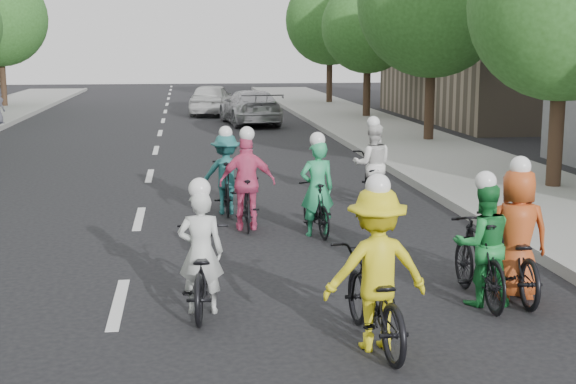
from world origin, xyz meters
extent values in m
plane|color=black|center=(0.00, 0.00, 0.00)|extent=(120.00, 120.00, 0.00)
cube|color=gray|center=(8.00, 10.00, 0.07)|extent=(4.00, 80.00, 0.15)
cube|color=#999993|center=(6.05, 10.00, 0.09)|extent=(0.18, 80.00, 0.18)
cube|color=gray|center=(16.00, 24.00, 4.00)|extent=(10.00, 14.00, 8.00)
cylinder|color=black|center=(-8.20, 33.00, 1.24)|extent=(0.32, 0.32, 2.48)
cylinder|color=black|center=(8.80, 6.60, 1.14)|extent=(0.32, 0.32, 2.27)
sphere|color=#28561C|center=(8.80, 6.60, 3.97)|extent=(4.00, 4.00, 4.00)
cylinder|color=black|center=(8.80, 15.60, 1.24)|extent=(0.32, 0.32, 2.48)
sphere|color=#28561C|center=(8.80, 15.60, 4.53)|extent=(4.80, 4.80, 4.80)
cylinder|color=black|center=(8.80, 24.60, 1.14)|extent=(0.32, 0.32, 2.27)
sphere|color=#28561C|center=(8.80, 24.60, 3.97)|extent=(4.00, 4.00, 4.00)
cylinder|color=black|center=(8.80, 33.60, 1.24)|extent=(0.32, 0.32, 2.48)
sphere|color=#28561C|center=(8.80, 33.60, 4.53)|extent=(4.80, 4.80, 4.80)
imported|color=black|center=(1.01, -0.35, 0.48)|extent=(0.79, 1.86, 0.95)
imported|color=silver|center=(1.01, -0.45, 0.74)|extent=(0.57, 0.40, 1.48)
sphere|color=white|center=(1.01, -0.45, 1.50)|extent=(0.26, 0.26, 0.26)
imported|color=black|center=(4.43, -0.48, 0.53)|extent=(0.52, 1.77, 1.06)
imported|color=#1B7934|center=(4.43, -0.58, 0.76)|extent=(0.74, 0.58, 1.51)
sphere|color=white|center=(4.43, -0.58, 1.53)|extent=(0.26, 0.26, 0.26)
imported|color=black|center=(2.79, -1.74, 0.50)|extent=(0.80, 1.96, 1.01)
imported|color=yellow|center=(2.79, -1.84, 0.86)|extent=(1.15, 0.71, 1.71)
sphere|color=white|center=(2.79, -1.84, 1.73)|extent=(0.26, 0.26, 0.26)
imported|color=black|center=(1.92, 3.98, 0.45)|extent=(0.49, 1.52, 0.90)
imported|color=#EA5286|center=(1.92, 3.88, 0.82)|extent=(0.98, 0.44, 1.64)
sphere|color=white|center=(1.92, 3.88, 1.66)|extent=(0.26, 0.26, 0.26)
imported|color=black|center=(4.95, -0.29, 0.50)|extent=(0.82, 1.95, 1.00)
imported|color=#AC441B|center=(4.95, -0.39, 0.83)|extent=(0.85, 0.59, 1.66)
sphere|color=white|center=(4.95, -0.39, 1.68)|extent=(0.26, 0.26, 0.26)
imported|color=black|center=(3.03, 3.38, 0.45)|extent=(0.60, 1.55, 0.90)
imported|color=#2A9A61|center=(3.03, 3.28, 0.80)|extent=(0.62, 0.45, 1.60)
sphere|color=white|center=(3.03, 3.28, 1.62)|extent=(0.26, 0.26, 0.26)
imported|color=black|center=(4.58, 5.89, 0.51)|extent=(0.95, 2.03, 1.02)
imported|color=white|center=(4.58, 5.79, 0.81)|extent=(0.87, 0.72, 1.63)
sphere|color=white|center=(4.58, 5.79, 1.65)|extent=(0.26, 0.26, 0.26)
imported|color=black|center=(1.63, 5.38, 0.51)|extent=(0.49, 1.69, 1.02)
imported|color=#206161|center=(1.63, 5.28, 0.76)|extent=(0.99, 0.57, 1.52)
sphere|color=white|center=(1.63, 5.28, 1.54)|extent=(0.26, 0.26, 0.26)
imported|color=#ACACB0|center=(3.57, 22.84, 0.70)|extent=(2.48, 5.00, 1.40)
imported|color=silver|center=(2.19, 27.76, 0.73)|extent=(2.42, 4.51, 1.46)
camera|label=1|loc=(0.84, -9.68, 3.13)|focal=50.00mm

